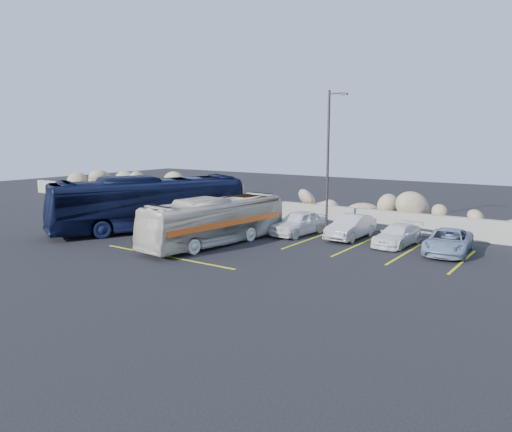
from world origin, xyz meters
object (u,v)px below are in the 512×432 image
Objects in this scene: vintage_bus at (215,221)px; car_d at (448,242)px; tour_coach at (149,203)px; car_a at (299,223)px; lamppost at (329,158)px; car_b at (351,227)px; car_c at (397,235)px.

vintage_bus is 2.10× the size of car_d.
tour_coach is (-5.68, 0.78, 0.38)m from vintage_bus.
tour_coach reaches higher than vintage_bus.
tour_coach reaches higher than car_d.
car_a is at bearing 70.07° from vintage_bus.
tour_coach is at bearing -150.41° from lamppost.
car_b is at bearing -21.53° from lamppost.
car_d reaches higher than car_c.
car_a is 8.10m from car_d.
car_b is at bearing 19.00° from car_a.
car_a is (-1.11, -1.36, -3.62)m from lamppost.
car_c is at bearing -3.60° from car_b.
car_c is 0.89× the size of car_d.
car_b reaches higher than car_c.
lamppost is 0.70× the size of tour_coach.
lamppost reaches higher than car_a.
tour_coach is 2.87× the size of car_a.
tour_coach is 2.93× the size of car_b.
car_c is (7.83, 5.02, -0.68)m from vintage_bus.
car_a is 2.94m from car_b.
car_d is (5.23, -0.58, -0.07)m from car_b.
lamppost is 0.92× the size of vintage_bus.
lamppost is 5.88m from car_c.
lamppost reaches higher than car_b.
car_d is at bearing 30.86° from vintage_bus.
tour_coach is 3.11× the size of car_c.
car_a is at bearing -165.57° from car_b.
lamppost is at bearing 159.80° from car_b.
vintage_bus reaches higher than car_a.
lamppost is 4.11m from car_b.
car_d is (2.56, -0.35, 0.04)m from car_c.
car_a is (2.29, 4.58, -0.53)m from vintage_bus.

